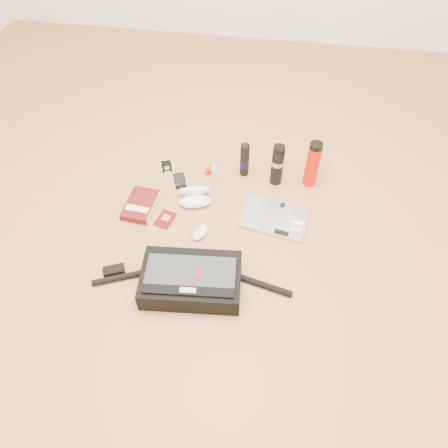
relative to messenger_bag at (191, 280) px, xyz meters
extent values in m
plane|color=#A97546|center=(0.05, 0.26, -0.06)|extent=(4.00, 4.00, 0.00)
cube|color=black|center=(0.00, 0.00, 0.00)|extent=(0.46, 0.31, 0.11)
cube|color=#2A2C32|center=(0.00, -0.01, 0.06)|extent=(0.40, 0.23, 0.01)
cube|color=black|center=(0.01, -0.09, 0.06)|extent=(0.39, 0.08, 0.01)
cube|color=beige|center=(0.01, -0.09, 0.06)|extent=(0.07, 0.03, 0.02)
cube|color=#AB0700|center=(0.03, -0.01, 0.06)|extent=(0.02, 0.06, 0.02)
cylinder|color=black|center=(-0.32, -0.01, -0.04)|extent=(0.26, 0.13, 0.03)
cylinder|color=black|center=(0.32, 0.05, -0.04)|extent=(0.27, 0.09, 0.03)
cube|color=black|center=(-0.37, 0.03, -0.05)|extent=(0.11, 0.08, 0.02)
cube|color=#B4B4B7|center=(0.34, 0.46, -0.05)|extent=(0.37, 0.29, 0.02)
cube|color=black|center=(0.38, 0.54, -0.03)|extent=(0.03, 0.04, 0.00)
cube|color=white|center=(0.46, 0.42, -0.03)|extent=(0.06, 0.03, 0.01)
cube|color=white|center=(0.45, 0.38, -0.03)|extent=(0.06, 0.03, 0.01)
cube|color=black|center=(0.38, 0.35, -0.03)|extent=(0.07, 0.03, 0.01)
cube|color=#4E0D12|center=(-0.35, 0.43, -0.04)|extent=(0.16, 0.23, 0.04)
cube|color=beige|center=(-0.28, 0.42, -0.04)|extent=(0.02, 0.21, 0.03)
cube|color=beige|center=(-0.36, 0.39, -0.02)|extent=(0.12, 0.05, 0.00)
cube|color=#460814|center=(-0.21, 0.37, -0.05)|extent=(0.11, 0.13, 0.00)
cube|color=gold|center=(-0.21, 0.38, -0.05)|extent=(0.05, 0.05, 0.00)
ellipsoid|color=white|center=(-0.02, 0.30, -0.04)|extent=(0.09, 0.12, 0.03)
ellipsoid|color=white|center=(-0.08, 0.49, -0.03)|extent=(0.19, 0.13, 0.05)
ellipsoid|color=silver|center=(-0.09, 0.55, -0.01)|extent=(0.19, 0.13, 0.10)
ellipsoid|color=black|center=(-0.11, 0.48, -0.03)|extent=(0.05, 0.04, 0.02)
ellipsoid|color=black|center=(-0.04, 0.50, -0.03)|extent=(0.05, 0.04, 0.02)
cylinder|color=black|center=(-0.08, 0.49, -0.02)|extent=(0.03, 0.01, 0.01)
cube|color=black|center=(-0.29, 0.75, -0.05)|extent=(0.08, 0.10, 0.01)
cylinder|color=#9A9A9C|center=(-0.29, 0.73, -0.05)|extent=(0.04, 0.04, 0.00)
torus|color=white|center=(-0.29, 0.75, -0.05)|extent=(0.10, 0.10, 0.01)
cube|color=black|center=(-0.19, 0.65, -0.05)|extent=(0.10, 0.13, 0.01)
cube|color=black|center=(-0.19, 0.65, -0.05)|extent=(0.08, 0.10, 0.00)
torus|color=silver|center=(-0.19, 0.65, -0.05)|extent=(0.12, 0.12, 0.01)
cube|color=#B01611|center=(-0.04, 0.76, -0.04)|extent=(0.05, 0.06, 0.03)
cube|color=#BF0D05|center=(-0.05, 0.73, -0.04)|extent=(0.03, 0.03, 0.02)
cylinder|color=#A7A7A9|center=(-0.02, 0.79, -0.04)|extent=(0.03, 0.04, 0.02)
cylinder|color=#9DBFD3|center=(-0.01, 0.68, -0.01)|extent=(0.04, 0.04, 0.10)
cylinder|color=white|center=(-0.01, 0.68, 0.05)|extent=(0.03, 0.03, 0.02)
cylinder|color=silver|center=(-0.01, 0.68, 0.06)|extent=(0.02, 0.02, 0.01)
cylinder|color=black|center=(0.15, 0.76, 0.04)|extent=(0.06, 0.06, 0.20)
cylinder|color=black|center=(0.15, 0.76, 0.02)|extent=(0.06, 0.06, 0.04)
ellipsoid|color=black|center=(0.15, 0.76, 0.14)|extent=(0.06, 0.06, 0.02)
cylinder|color=black|center=(0.32, 0.73, 0.06)|extent=(0.07, 0.07, 0.23)
cylinder|color=#B6B5B8|center=(0.32, 0.73, 0.08)|extent=(0.07, 0.07, 0.03)
cylinder|color=black|center=(0.32, 0.73, 0.18)|extent=(0.06, 0.06, 0.02)
cylinder|color=red|center=(0.51, 0.74, 0.07)|extent=(0.07, 0.07, 0.25)
cylinder|color=black|center=(0.51, 0.74, 0.20)|extent=(0.07, 0.07, 0.03)
camera|label=1|loc=(0.30, -0.99, 1.65)|focal=35.00mm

